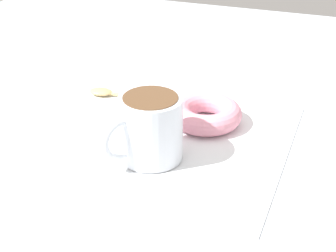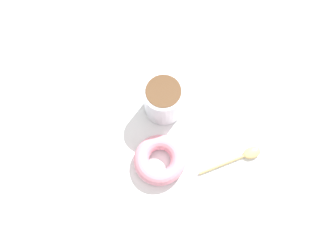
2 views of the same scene
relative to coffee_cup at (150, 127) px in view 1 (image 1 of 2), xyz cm
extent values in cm
cube|color=#B2BCC6|center=(1.87, 7.67, -5.62)|extent=(120.00, 120.00, 2.00)
cube|color=white|center=(0.71, 5.01, -4.47)|extent=(32.38, 32.38, 0.30)
cylinder|color=silver|center=(0.11, 0.18, -0.19)|extent=(8.01, 8.01, 8.28)
cylinder|color=brown|center=(0.11, 0.18, 3.75)|extent=(6.81, 6.81, 0.60)
torus|color=silver|center=(-2.28, -3.60, -0.19)|extent=(3.72, 5.16, 5.53)
torus|color=pink|center=(4.25, 11.03, -2.83)|extent=(10.19, 10.19, 2.99)
ellipsoid|color=#D8B772|center=(-13.73, 14.83, -3.87)|extent=(3.77, 2.66, 0.90)
cylinder|color=#D8B772|center=(-7.53, 15.29, -4.04)|extent=(10.38, 1.33, 0.56)
camera|label=1|loc=(21.85, -56.77, 33.59)|focal=60.00mm
camera|label=2|loc=(7.75, 27.62, 68.34)|focal=40.00mm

